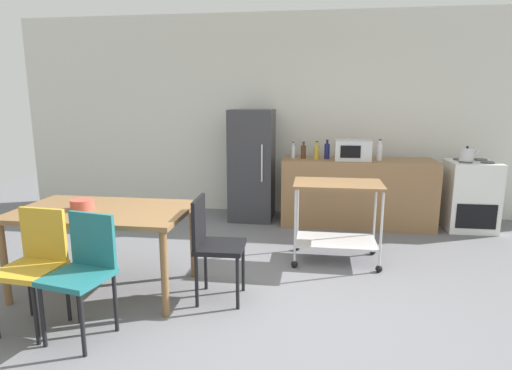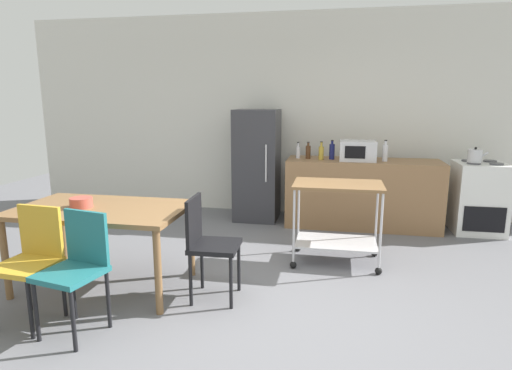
{
  "view_description": "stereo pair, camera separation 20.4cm",
  "coord_description": "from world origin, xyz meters",
  "px_view_note": "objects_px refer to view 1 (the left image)",
  "views": [
    {
      "loc": [
        0.35,
        -3.15,
        1.7
      ],
      "look_at": [
        -0.28,
        1.2,
        0.8
      ],
      "focal_mm": 29.82,
      "sensor_mm": 36.0,
      "label": 1
    },
    {
      "loc": [
        0.55,
        -3.12,
        1.7
      ],
      "look_at": [
        -0.28,
        1.2,
        0.8
      ],
      "focal_mm": 29.82,
      "sensor_mm": 36.0,
      "label": 2
    }
  ],
  "objects_px": {
    "bottle_soda": "(316,152)",
    "bottle_soy_sauce": "(293,151)",
    "chair_teal": "(83,267)",
    "kitchen_cart": "(337,209)",
    "dining_table": "(103,218)",
    "bottle_wine": "(303,151)",
    "fruit_bowl": "(82,204)",
    "chair_black": "(213,241)",
    "stove_oven": "(470,195)",
    "bottle_hot_sauce": "(380,152)",
    "refrigerator": "(252,165)",
    "chair_mustard": "(35,260)",
    "bottle_sparkling_water": "(327,151)",
    "microwave": "(353,150)",
    "kettle": "(467,155)"
  },
  "relations": [
    {
      "from": "kitchen_cart",
      "to": "microwave",
      "type": "distance_m",
      "value": 1.42
    },
    {
      "from": "chair_black",
      "to": "bottle_hot_sauce",
      "type": "distance_m",
      "value": 2.94
    },
    {
      "from": "refrigerator",
      "to": "bottle_sparkling_water",
      "type": "height_order",
      "value": "refrigerator"
    },
    {
      "from": "bottle_wine",
      "to": "chair_mustard",
      "type": "bearing_deg",
      "value": -121.59
    },
    {
      "from": "kitchen_cart",
      "to": "chair_teal",
      "type": "bearing_deg",
      "value": -137.05
    },
    {
      "from": "stove_oven",
      "to": "bottle_sparkling_water",
      "type": "relative_size",
      "value": 3.57
    },
    {
      "from": "stove_oven",
      "to": "bottle_soda",
      "type": "relative_size",
      "value": 3.8
    },
    {
      "from": "bottle_soda",
      "to": "kettle",
      "type": "relative_size",
      "value": 1.01
    },
    {
      "from": "chair_teal",
      "to": "bottle_sparkling_water",
      "type": "xyz_separation_m",
      "value": [
        1.76,
        3.11,
        0.49
      ]
    },
    {
      "from": "chair_teal",
      "to": "refrigerator",
      "type": "height_order",
      "value": "refrigerator"
    },
    {
      "from": "chair_mustard",
      "to": "bottle_hot_sauce",
      "type": "relative_size",
      "value": 3.24
    },
    {
      "from": "bottle_soda",
      "to": "bottle_soy_sauce",
      "type": "bearing_deg",
      "value": 164.36
    },
    {
      "from": "chair_teal",
      "to": "kitchen_cart",
      "type": "xyz_separation_m",
      "value": [
        1.85,
        1.72,
        0.05
      ]
    },
    {
      "from": "refrigerator",
      "to": "bottle_hot_sauce",
      "type": "height_order",
      "value": "refrigerator"
    },
    {
      "from": "kitchen_cart",
      "to": "refrigerator",
      "type": "bearing_deg",
      "value": 127.01
    },
    {
      "from": "refrigerator",
      "to": "bottle_soy_sauce",
      "type": "relative_size",
      "value": 7.06
    },
    {
      "from": "chair_mustard",
      "to": "bottle_soy_sauce",
      "type": "bearing_deg",
      "value": 65.51
    },
    {
      "from": "dining_table",
      "to": "bottle_wine",
      "type": "height_order",
      "value": "bottle_wine"
    },
    {
      "from": "chair_teal",
      "to": "chair_mustard",
      "type": "bearing_deg",
      "value": -178.06
    },
    {
      "from": "microwave",
      "to": "bottle_soda",
      "type": "bearing_deg",
      "value": 179.21
    },
    {
      "from": "chair_teal",
      "to": "kitchen_cart",
      "type": "relative_size",
      "value": 0.98
    },
    {
      "from": "kitchen_cart",
      "to": "bottle_hot_sauce",
      "type": "relative_size",
      "value": 3.31
    },
    {
      "from": "bottle_soda",
      "to": "bottle_hot_sauce",
      "type": "height_order",
      "value": "bottle_hot_sauce"
    },
    {
      "from": "bottle_soda",
      "to": "kettle",
      "type": "bearing_deg",
      "value": -0.64
    },
    {
      "from": "chair_black",
      "to": "bottle_soy_sauce",
      "type": "bearing_deg",
      "value": -14.4
    },
    {
      "from": "refrigerator",
      "to": "bottle_wine",
      "type": "height_order",
      "value": "refrigerator"
    },
    {
      "from": "stove_oven",
      "to": "refrigerator",
      "type": "relative_size",
      "value": 0.59
    },
    {
      "from": "microwave",
      "to": "kitchen_cart",
      "type": "bearing_deg",
      "value": -100.21
    },
    {
      "from": "chair_black",
      "to": "bottle_soy_sauce",
      "type": "xyz_separation_m",
      "value": [
        0.53,
        2.45,
        0.47
      ]
    },
    {
      "from": "dining_table",
      "to": "bottle_soda",
      "type": "bearing_deg",
      "value": 51.77
    },
    {
      "from": "kitchen_cart",
      "to": "bottle_wine",
      "type": "xyz_separation_m",
      "value": [
        -0.41,
        1.39,
        0.42
      ]
    },
    {
      "from": "kitchen_cart",
      "to": "bottle_wine",
      "type": "height_order",
      "value": "bottle_wine"
    },
    {
      "from": "kitchen_cart",
      "to": "microwave",
      "type": "xyz_separation_m",
      "value": [
        0.24,
        1.33,
        0.46
      ]
    },
    {
      "from": "chair_teal",
      "to": "bottle_hot_sauce",
      "type": "xyz_separation_m",
      "value": [
        2.43,
        3.06,
        0.5
      ]
    },
    {
      "from": "stove_oven",
      "to": "bottle_soda",
      "type": "distance_m",
      "value": 2.08
    },
    {
      "from": "bottle_soy_sauce",
      "to": "bottle_wine",
      "type": "distance_m",
      "value": 0.14
    },
    {
      "from": "stove_oven",
      "to": "bottle_soy_sauce",
      "type": "height_order",
      "value": "bottle_soy_sauce"
    },
    {
      "from": "bottle_hot_sauce",
      "to": "fruit_bowl",
      "type": "height_order",
      "value": "bottle_hot_sauce"
    },
    {
      "from": "dining_table",
      "to": "bottle_soda",
      "type": "distance_m",
      "value": 2.98
    },
    {
      "from": "refrigerator",
      "to": "bottle_soy_sauce",
      "type": "height_order",
      "value": "refrigerator"
    },
    {
      "from": "dining_table",
      "to": "fruit_bowl",
      "type": "distance_m",
      "value": 0.21
    },
    {
      "from": "stove_oven",
      "to": "bottle_hot_sauce",
      "type": "height_order",
      "value": "bottle_hot_sauce"
    },
    {
      "from": "chair_mustard",
      "to": "bottle_wine",
      "type": "xyz_separation_m",
      "value": [
        1.87,
        3.04,
        0.48
      ]
    },
    {
      "from": "chair_black",
      "to": "bottle_soda",
      "type": "distance_m",
      "value": 2.56
    },
    {
      "from": "chair_black",
      "to": "bottle_sparkling_water",
      "type": "distance_m",
      "value": 2.66
    },
    {
      "from": "bottle_hot_sauce",
      "to": "kettle",
      "type": "distance_m",
      "value": 1.07
    },
    {
      "from": "refrigerator",
      "to": "bottle_soy_sauce",
      "type": "distance_m",
      "value": 0.62
    },
    {
      "from": "dining_table",
      "to": "chair_black",
      "type": "relative_size",
      "value": 1.69
    },
    {
      "from": "chair_mustard",
      "to": "fruit_bowl",
      "type": "height_order",
      "value": "chair_mustard"
    },
    {
      "from": "stove_oven",
      "to": "bottle_sparkling_water",
      "type": "distance_m",
      "value": 1.95
    }
  ]
}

